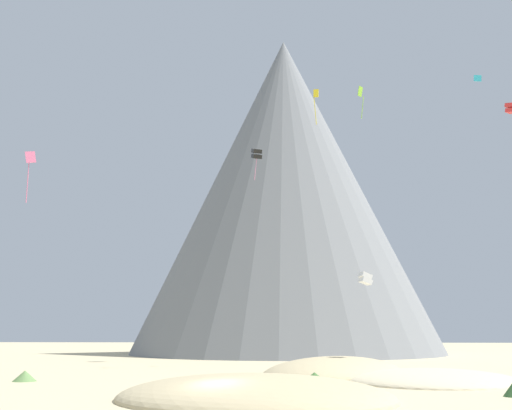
{
  "coord_description": "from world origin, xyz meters",
  "views": [
    {
      "loc": [
        4.69,
        -36.16,
        4.21
      ],
      "look_at": [
        -0.09,
        36.43,
        18.91
      ],
      "focal_mm": 43.82,
      "sensor_mm": 36.0,
      "label": 1
    }
  ],
  "objects_px": {
    "rock_massif": "(286,195)",
    "kite_white_low": "(365,278)",
    "kite_yellow_high": "(316,100)",
    "kite_cyan_high": "(478,78)",
    "kite_lime_high": "(361,95)",
    "kite_black_high": "(257,154)",
    "kite_red_high": "(511,108)",
    "bush_far_right": "(25,376)",
    "kite_rainbow_mid": "(30,164)",
    "bush_far_left": "(315,378)"
  },
  "relations": [
    {
      "from": "kite_cyan_high",
      "to": "kite_red_high",
      "type": "height_order",
      "value": "kite_cyan_high"
    },
    {
      "from": "kite_black_high",
      "to": "kite_lime_high",
      "type": "height_order",
      "value": "kite_lime_high"
    },
    {
      "from": "bush_far_left",
      "to": "kite_cyan_high",
      "type": "relative_size",
      "value": 2.76
    },
    {
      "from": "bush_far_right",
      "to": "kite_cyan_high",
      "type": "distance_m",
      "value": 56.89
    },
    {
      "from": "bush_far_right",
      "to": "kite_yellow_high",
      "type": "bearing_deg",
      "value": 39.33
    },
    {
      "from": "kite_black_high",
      "to": "kite_yellow_high",
      "type": "height_order",
      "value": "kite_yellow_high"
    },
    {
      "from": "bush_far_right",
      "to": "kite_red_high",
      "type": "relative_size",
      "value": 1.55
    },
    {
      "from": "kite_lime_high",
      "to": "bush_far_left",
      "type": "bearing_deg",
      "value": 65.97
    },
    {
      "from": "kite_black_high",
      "to": "bush_far_right",
      "type": "bearing_deg",
      "value": 42.69
    },
    {
      "from": "bush_far_left",
      "to": "kite_yellow_high",
      "type": "relative_size",
      "value": 0.55
    },
    {
      "from": "rock_massif",
      "to": "kite_rainbow_mid",
      "type": "bearing_deg",
      "value": -114.83
    },
    {
      "from": "kite_lime_high",
      "to": "kite_yellow_high",
      "type": "bearing_deg",
      "value": 21.2
    },
    {
      "from": "rock_massif",
      "to": "kite_cyan_high",
      "type": "relative_size",
      "value": 89.69
    },
    {
      "from": "kite_white_low",
      "to": "kite_lime_high",
      "type": "bearing_deg",
      "value": 151.63
    },
    {
      "from": "bush_far_left",
      "to": "kite_lime_high",
      "type": "relative_size",
      "value": 0.57
    },
    {
      "from": "kite_yellow_high",
      "to": "kite_white_low",
      "type": "xyz_separation_m",
      "value": [
        5.01,
        -3.86,
        -22.84
      ]
    },
    {
      "from": "bush_far_right",
      "to": "kite_black_high",
      "type": "xyz_separation_m",
      "value": [
        17.51,
        35.43,
        29.5
      ]
    },
    {
      "from": "rock_massif",
      "to": "kite_yellow_high",
      "type": "distance_m",
      "value": 46.14
    },
    {
      "from": "rock_massif",
      "to": "kite_yellow_high",
      "type": "height_order",
      "value": "rock_massif"
    },
    {
      "from": "bush_far_right",
      "to": "kite_rainbow_mid",
      "type": "height_order",
      "value": "kite_rainbow_mid"
    },
    {
      "from": "kite_white_low",
      "to": "kite_black_high",
      "type": "bearing_deg",
      "value": -163.86
    },
    {
      "from": "kite_cyan_high",
      "to": "bush_far_right",
      "type": "bearing_deg",
      "value": 55.28
    },
    {
      "from": "kite_rainbow_mid",
      "to": "kite_red_high",
      "type": "relative_size",
      "value": 4.41
    },
    {
      "from": "rock_massif",
      "to": "kite_white_low",
      "type": "relative_size",
      "value": 49.93
    },
    {
      "from": "bush_far_right",
      "to": "kite_white_low",
      "type": "height_order",
      "value": "kite_white_low"
    },
    {
      "from": "kite_yellow_high",
      "to": "kite_cyan_high",
      "type": "height_order",
      "value": "kite_yellow_high"
    },
    {
      "from": "bush_far_left",
      "to": "kite_yellow_high",
      "type": "bearing_deg",
      "value": 86.64
    },
    {
      "from": "bush_far_right",
      "to": "kite_red_high",
      "type": "bearing_deg",
      "value": 10.56
    },
    {
      "from": "bush_far_left",
      "to": "kite_cyan_high",
      "type": "height_order",
      "value": "kite_cyan_high"
    },
    {
      "from": "rock_massif",
      "to": "kite_red_high",
      "type": "distance_m",
      "value": 63.5
    },
    {
      "from": "rock_massif",
      "to": "kite_white_low",
      "type": "bearing_deg",
      "value": -79.01
    },
    {
      "from": "kite_cyan_high",
      "to": "kite_white_low",
      "type": "bearing_deg",
      "value": 27.62
    },
    {
      "from": "bush_far_left",
      "to": "kite_lime_high",
      "type": "xyz_separation_m",
      "value": [
        7.36,
        26.2,
        34.13
      ]
    },
    {
      "from": "kite_black_high",
      "to": "kite_yellow_high",
      "type": "distance_m",
      "value": 16.75
    },
    {
      "from": "kite_red_high",
      "to": "kite_white_low",
      "type": "height_order",
      "value": "kite_red_high"
    },
    {
      "from": "bush_far_right",
      "to": "kite_red_high",
      "type": "xyz_separation_m",
      "value": [
        45.31,
        8.45,
        26.04
      ]
    },
    {
      "from": "kite_black_high",
      "to": "kite_red_high",
      "type": "relative_size",
      "value": 3.73
    },
    {
      "from": "kite_yellow_high",
      "to": "kite_lime_high",
      "type": "height_order",
      "value": "kite_lime_high"
    },
    {
      "from": "kite_lime_high",
      "to": "kite_white_low",
      "type": "height_order",
      "value": "kite_lime_high"
    },
    {
      "from": "rock_massif",
      "to": "kite_cyan_high",
      "type": "xyz_separation_m",
      "value": [
        23.02,
        -51.72,
        2.13
      ]
    },
    {
      "from": "kite_yellow_high",
      "to": "kite_lime_high",
      "type": "bearing_deg",
      "value": -85.5
    },
    {
      "from": "kite_yellow_high",
      "to": "kite_cyan_high",
      "type": "xyz_separation_m",
      "value": [
        18.38,
        -5.87,
        -0.13
      ]
    },
    {
      "from": "rock_massif",
      "to": "kite_white_low",
      "type": "height_order",
      "value": "rock_massif"
    },
    {
      "from": "bush_far_left",
      "to": "kite_red_high",
      "type": "height_order",
      "value": "kite_red_high"
    },
    {
      "from": "bush_far_right",
      "to": "kite_lime_high",
      "type": "relative_size",
      "value": 0.46
    },
    {
      "from": "kite_cyan_high",
      "to": "kite_black_high",
      "type": "bearing_deg",
      "value": -0.71
    },
    {
      "from": "kite_black_high",
      "to": "kite_yellow_high",
      "type": "bearing_deg",
      "value": 99.56
    },
    {
      "from": "kite_lime_high",
      "to": "kite_cyan_high",
      "type": "distance_m",
      "value": 15.57
    },
    {
      "from": "rock_massif",
      "to": "kite_rainbow_mid",
      "type": "relative_size",
      "value": 14.32
    },
    {
      "from": "kite_black_high",
      "to": "kite_rainbow_mid",
      "type": "relative_size",
      "value": 0.85
    }
  ]
}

